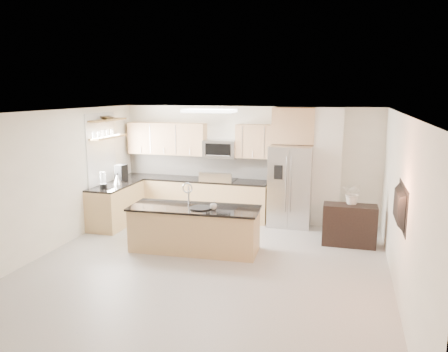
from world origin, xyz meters
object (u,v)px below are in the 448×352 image
(platter, at_px, (200,208))
(flower_vase, at_px, (354,188))
(kettle, at_px, (117,179))
(microwave, at_px, (220,149))
(coffee_maker, at_px, (121,173))
(television, at_px, (396,206))
(credenza, at_px, (349,225))
(blender, at_px, (103,181))
(bowl, at_px, (107,117))
(island, at_px, (195,229))
(refrigerator, at_px, (291,186))
(range, at_px, (219,199))
(cup, at_px, (213,207))

(platter, relative_size, flower_vase, 0.63)
(platter, height_order, kettle, kettle)
(microwave, bearing_deg, platter, -82.68)
(kettle, xyz_separation_m, coffee_maker, (-0.07, 0.30, 0.07))
(microwave, xyz_separation_m, television, (3.51, -3.24, -0.28))
(credenza, distance_m, blender, 5.08)
(bowl, xyz_separation_m, television, (5.76, -2.17, -1.04))
(kettle, bearing_deg, credenza, -0.15)
(credenza, distance_m, platter, 2.90)
(island, distance_m, bowl, 3.32)
(kettle, distance_m, flower_vase, 5.00)
(microwave, height_order, flower_vase, microwave)
(bowl, bearing_deg, blender, -73.66)
(bowl, bearing_deg, platter, -25.99)
(kettle, distance_m, coffee_maker, 0.31)
(blender, relative_size, bowl, 0.88)
(credenza, xyz_separation_m, flower_vase, (0.04, 0.08, 0.72))
(microwave, relative_size, television, 0.71)
(flower_vase, distance_m, television, 2.22)
(refrigerator, bearing_deg, blender, -158.07)
(island, relative_size, coffee_maker, 6.45)
(refrigerator, height_order, credenza, refrigerator)
(range, distance_m, bowl, 3.10)
(platter, xyz_separation_m, kettle, (-2.32, 1.15, 0.19))
(cup, height_order, coffee_maker, coffee_maker)
(refrigerator, height_order, kettle, refrigerator)
(microwave, relative_size, flower_vase, 1.19)
(refrigerator, bearing_deg, credenza, -38.56)
(refrigerator, bearing_deg, flower_vase, -35.46)
(island, xyz_separation_m, television, (3.36, -1.00, 0.93))
(cup, bearing_deg, bowl, 156.19)
(credenza, height_order, television, television)
(flower_vase, bearing_deg, coffee_maker, 177.37)
(island, xyz_separation_m, flower_vase, (2.82, 1.14, 0.70))
(microwave, relative_size, coffee_maker, 2.00)
(island, bearing_deg, flower_vase, 18.92)
(microwave, bearing_deg, television, -42.75)
(blender, relative_size, kettle, 1.42)
(island, bearing_deg, blender, 162.34)
(island, height_order, television, television)
(credenza, xyz_separation_m, kettle, (-4.96, 0.01, 0.63))
(cup, height_order, television, television)
(flower_vase, bearing_deg, blender, -173.58)
(kettle, relative_size, coffee_maker, 0.66)
(refrigerator, xyz_separation_m, flower_vase, (1.31, -0.94, 0.23))
(kettle, bearing_deg, flower_vase, 0.75)
(platter, height_order, blender, blender)
(coffee_maker, bearing_deg, flower_vase, -2.63)
(cup, distance_m, television, 3.15)
(cup, relative_size, coffee_maker, 0.33)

